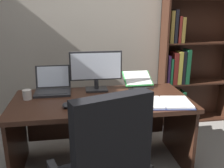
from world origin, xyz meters
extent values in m
cube|color=#A89E8E|center=(0.00, 1.89, 1.36)|extent=(5.05, 0.12, 2.73)
cube|color=#381E14|center=(-0.07, 0.77, 0.70)|extent=(1.64, 0.78, 0.04)
cube|color=#381E14|center=(-0.85, 0.77, 0.34)|extent=(0.03, 0.72, 0.68)
cube|color=#381E14|center=(0.72, 0.77, 0.34)|extent=(0.03, 0.72, 0.68)
cube|color=#381E14|center=(-0.07, 1.14, 0.37)|extent=(1.52, 0.03, 0.47)
cube|color=#381E14|center=(0.86, 1.67, 1.10)|extent=(0.02, 0.27, 2.20)
cube|color=#381E14|center=(1.33, 1.80, 1.10)|extent=(0.98, 0.01, 2.20)
cube|color=#381E14|center=(1.33, 1.67, 0.01)|extent=(0.93, 0.25, 0.02)
cube|color=navy|center=(0.91, 1.65, 0.21)|extent=(0.04, 0.20, 0.38)
cube|color=#512D66|center=(0.98, 1.64, 0.24)|extent=(0.05, 0.19, 0.43)
cube|color=gold|center=(1.04, 1.63, 0.23)|extent=(0.06, 0.16, 0.42)
cube|color=black|center=(1.10, 1.62, 0.19)|extent=(0.05, 0.15, 0.33)
cube|color=#195633|center=(1.15, 1.64, 0.24)|extent=(0.04, 0.18, 0.43)
cube|color=#381E14|center=(1.33, 1.67, 0.56)|extent=(0.93, 0.25, 0.02)
cube|color=#512D66|center=(0.91, 1.64, 0.76)|extent=(0.03, 0.18, 0.39)
cube|color=#195633|center=(0.95, 1.63, 0.74)|extent=(0.03, 0.16, 0.34)
cube|color=maroon|center=(1.00, 1.65, 0.78)|extent=(0.06, 0.20, 0.42)
cube|color=gold|center=(1.06, 1.63, 0.78)|extent=(0.05, 0.16, 0.43)
cube|color=black|center=(1.11, 1.65, 0.78)|extent=(0.04, 0.20, 0.43)
cube|color=#195633|center=(1.17, 1.63, 0.79)|extent=(0.05, 0.16, 0.45)
cube|color=#381E14|center=(1.33, 1.67, 1.10)|extent=(0.93, 0.25, 0.02)
cube|color=olive|center=(0.91, 1.63, 1.31)|extent=(0.04, 0.17, 0.39)
cube|color=black|center=(0.96, 1.65, 1.31)|extent=(0.04, 0.21, 0.41)
cube|color=maroon|center=(1.02, 1.65, 1.28)|extent=(0.03, 0.20, 0.33)
cube|color=olive|center=(1.06, 1.64, 1.27)|extent=(0.04, 0.18, 0.32)
cube|color=black|center=(-0.11, -0.14, 0.74)|extent=(0.48, 0.25, 0.65)
cube|color=#232326|center=(0.10, 0.14, 0.51)|extent=(0.17, 0.38, 0.04)
cube|color=#232326|center=(-0.09, 1.04, 0.73)|extent=(0.22, 0.16, 0.02)
cylinder|color=#232326|center=(-0.09, 1.04, 0.78)|extent=(0.04, 0.04, 0.09)
cube|color=#232326|center=(-0.09, 1.04, 0.97)|extent=(0.53, 0.02, 0.29)
cube|color=silver|center=(-0.09, 1.02, 0.97)|extent=(0.50, 0.00, 0.26)
cube|color=#232326|center=(-0.52, 1.00, 0.73)|extent=(0.35, 0.24, 0.02)
cube|color=#2D2D30|center=(-0.52, 0.98, 0.74)|extent=(0.30, 0.13, 0.00)
cube|color=#232326|center=(-0.52, 1.15, 0.85)|extent=(0.35, 0.06, 0.23)
cube|color=silver|center=(-0.52, 1.14, 0.85)|extent=(0.31, 0.05, 0.20)
cube|color=#232326|center=(-0.09, 0.61, 0.73)|extent=(0.42, 0.15, 0.02)
ellipsoid|color=#232326|center=(-0.39, 0.61, 0.74)|extent=(0.06, 0.10, 0.04)
cube|color=#232326|center=(0.37, 1.02, 0.72)|extent=(0.14, 0.12, 0.01)
cube|color=#232326|center=(0.37, 0.97, 0.74)|extent=(0.27, 0.01, 0.01)
cube|color=green|center=(0.37, 1.14, 0.80)|extent=(0.30, 0.24, 0.11)
cube|color=white|center=(0.37, 1.13, 0.81)|extent=(0.28, 0.22, 0.10)
cube|color=navy|center=(0.33, 0.58, 0.72)|extent=(0.29, 0.34, 0.01)
cube|color=navy|center=(0.58, 0.55, 0.72)|extent=(0.29, 0.34, 0.01)
cube|color=white|center=(0.33, 0.58, 0.73)|extent=(0.27, 0.32, 0.02)
cube|color=white|center=(0.58, 0.55, 0.73)|extent=(0.27, 0.32, 0.02)
cylinder|color=#B7B7BC|center=(0.45, 0.56, 0.73)|extent=(0.06, 0.27, 0.02)
cube|color=white|center=(0.17, 0.77, 0.72)|extent=(0.18, 0.23, 0.01)
cylinder|color=navy|center=(0.19, 0.77, 0.73)|extent=(0.14, 0.04, 0.01)
cylinder|color=silver|center=(-0.74, 0.87, 0.76)|extent=(0.08, 0.08, 0.09)
camera|label=1|loc=(-0.30, -1.36, 1.51)|focal=39.29mm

